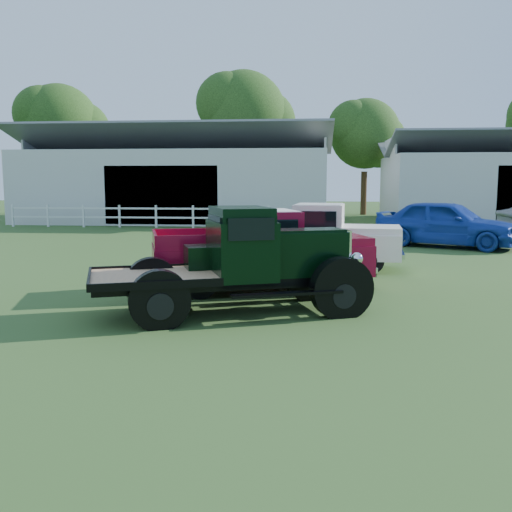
# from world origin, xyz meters

# --- Properties ---
(ground) EXTENTS (120.00, 120.00, 0.00)m
(ground) POSITION_xyz_m (0.00, 0.00, 0.00)
(ground) COLOR #335420
(shed_left) EXTENTS (18.80, 10.20, 5.60)m
(shed_left) POSITION_xyz_m (-7.00, 26.00, 2.80)
(shed_left) COLOR silver
(shed_left) RESTS_ON ground
(fence_rail) EXTENTS (14.20, 0.16, 1.20)m
(fence_rail) POSITION_xyz_m (-8.00, 20.00, 0.60)
(fence_rail) COLOR white
(fence_rail) RESTS_ON ground
(tree_a) EXTENTS (6.30, 6.30, 10.50)m
(tree_a) POSITION_xyz_m (-18.00, 33.00, 5.25)
(tree_a) COLOR black
(tree_a) RESTS_ON ground
(tree_b) EXTENTS (6.90, 6.90, 11.50)m
(tree_b) POSITION_xyz_m (-4.00, 34.00, 5.75)
(tree_b) COLOR black
(tree_b) RESTS_ON ground
(tree_c) EXTENTS (5.40, 5.40, 9.00)m
(tree_c) POSITION_xyz_m (5.00, 33.00, 4.50)
(tree_c) COLOR black
(tree_c) RESTS_ON ground
(vintage_flatbed) EXTENTS (5.43, 3.64, 2.00)m
(vintage_flatbed) POSITION_xyz_m (-0.14, 0.87, 1.00)
(vintage_flatbed) COLOR black
(vintage_flatbed) RESTS_ON ground
(red_pickup) EXTENTS (5.41, 3.37, 1.85)m
(red_pickup) POSITION_xyz_m (0.09, 3.30, 0.92)
(red_pickup) COLOR maroon
(red_pickup) RESTS_ON ground
(white_pickup) EXTENTS (5.06, 2.36, 1.80)m
(white_pickup) POSITION_xyz_m (1.37, 6.63, 0.90)
(white_pickup) COLOR white
(white_pickup) RESTS_ON ground
(misc_car_blue) EXTENTS (5.60, 4.36, 1.78)m
(misc_car_blue) POSITION_xyz_m (6.31, 12.45, 0.89)
(misc_car_blue) COLOR #183BA1
(misc_car_blue) RESTS_ON ground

